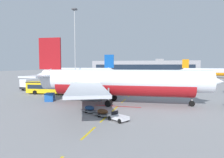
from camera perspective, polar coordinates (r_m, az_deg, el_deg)
apron_paint_markings at (r=47.67m, az=5.61°, el=-4.39°), size 8.00×93.02×0.01m
airliner_foreground at (r=35.12m, az=2.11°, el=-0.91°), size 34.80×34.56×12.20m
airliner_far_center at (r=88.69m, az=-8.77°, el=1.91°), size 32.76×32.73×11.53m
airliner_far_right at (r=120.28m, az=25.96°, el=1.93°), size 29.00×27.82×10.44m
apron_shuttle_bus at (r=49.39m, az=-17.28°, el=-2.21°), size 12.20×3.71×3.00m
catering_truck at (r=60.24m, az=-22.45°, el=-1.34°), size 3.47×7.28×3.14m
baggage_train at (r=27.12m, az=-2.74°, el=-9.74°), size 8.02×5.88×1.14m
uld_cargo_container at (r=39.84m, az=-17.76°, el=-5.07°), size 1.96×1.93×1.60m
apron_light_mast_near at (r=83.22m, az=-10.82°, el=11.76°), size 1.80×1.80×29.99m
terminal_satellite at (r=155.33m, az=9.45°, el=3.32°), size 77.25×26.39×11.85m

